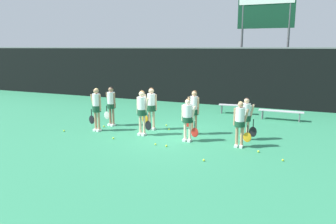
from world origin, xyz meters
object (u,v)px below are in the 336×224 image
at_px(player_0, 96,106).
at_px(player_4, 111,103).
at_px(bench_courtside, 281,112).
at_px(tennis_ball_3, 113,138).
at_px(player_7, 246,115).
at_px(tennis_ball_5, 258,151).
at_px(tennis_ball_4, 283,160).
at_px(scoreboard, 265,23).
at_px(bench_far, 235,106).
at_px(tennis_ball_9, 169,129).
at_px(tennis_ball_7, 241,136).
at_px(tennis_ball_6, 204,160).
at_px(player_3, 240,121).
at_px(tennis_ball_1, 104,126).
at_px(player_2, 188,116).
at_px(player_5, 151,105).
at_px(tennis_ball_0, 166,146).
at_px(tennis_ball_10, 155,144).
at_px(tennis_ball_2, 64,131).
at_px(player_6, 194,109).
at_px(tennis_ball_8, 166,125).
at_px(player_1, 142,109).

xyz_separation_m(player_0, player_4, (0.05, 1.04, -0.02)).
bearing_deg(bench_courtside, tennis_ball_3, -133.18).
distance_m(player_7, tennis_ball_5, 1.78).
bearing_deg(tennis_ball_4, scoreboard, 100.59).
distance_m(bench_far, tennis_ball_9, 4.92).
bearing_deg(tennis_ball_5, tennis_ball_7, 117.40).
distance_m(player_7, tennis_ball_6, 3.15).
bearing_deg(player_7, tennis_ball_4, -61.61).
bearing_deg(tennis_ball_6, tennis_ball_5, 46.77).
bearing_deg(tennis_ball_3, tennis_ball_7, 26.69).
bearing_deg(player_3, tennis_ball_5, -25.84).
distance_m(scoreboard, tennis_ball_5, 11.26).
bearing_deg(tennis_ball_1, player_4, 68.09).
bearing_deg(bench_far, player_3, -83.57).
height_order(scoreboard, player_2, scoreboard).
bearing_deg(player_5, player_7, -8.34).
distance_m(tennis_ball_0, tennis_ball_9, 2.40).
xyz_separation_m(tennis_ball_1, tennis_ball_4, (7.57, -1.55, -0.00)).
relative_size(tennis_ball_9, tennis_ball_10, 1.02).
xyz_separation_m(bench_courtside, tennis_ball_5, (-0.31, -5.49, -0.36)).
bearing_deg(player_3, player_7, 88.32).
bearing_deg(player_5, tennis_ball_2, -159.44).
bearing_deg(player_2, player_3, 3.28).
relative_size(tennis_ball_6, tennis_ball_9, 1.08).
height_order(player_6, tennis_ball_7, player_6).
distance_m(player_7, tennis_ball_3, 5.12).
height_order(tennis_ball_7, tennis_ball_8, same).
bearing_deg(player_3, bench_courtside, 79.33).
bearing_deg(player_3, tennis_ball_3, -169.15).
xyz_separation_m(bench_far, tennis_ball_6, (0.59, -7.70, -0.37)).
bearing_deg(tennis_ball_6, tennis_ball_7, 80.79).
distance_m(bench_courtside, player_1, 7.05).
xyz_separation_m(bench_far, tennis_ball_1, (-4.73, -5.20, -0.37)).
xyz_separation_m(bench_far, player_7, (1.36, -4.79, 0.54)).
height_order(tennis_ball_3, tennis_ball_4, tennis_ball_3).
bearing_deg(player_4, tennis_ball_2, -115.46).
distance_m(player_0, tennis_ball_10, 3.41).
xyz_separation_m(player_2, player_4, (-3.96, 1.03, 0.10)).
relative_size(tennis_ball_1, tennis_ball_10, 1.08).
distance_m(bench_far, tennis_ball_1, 7.03).
bearing_deg(tennis_ball_5, bench_courtside, 86.77).
height_order(player_6, player_7, player_6).
height_order(scoreboard, bench_far, scoreboard).
height_order(tennis_ball_7, tennis_ball_10, tennis_ball_7).
bearing_deg(player_7, player_3, -101.09).
xyz_separation_m(player_4, tennis_ball_4, (7.41, -1.96, -1.02)).
distance_m(scoreboard, player_7, 9.57).
bearing_deg(player_2, bench_far, 87.20).
height_order(tennis_ball_1, tennis_ball_8, tennis_ball_1).
bearing_deg(tennis_ball_2, player_2, 7.03).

